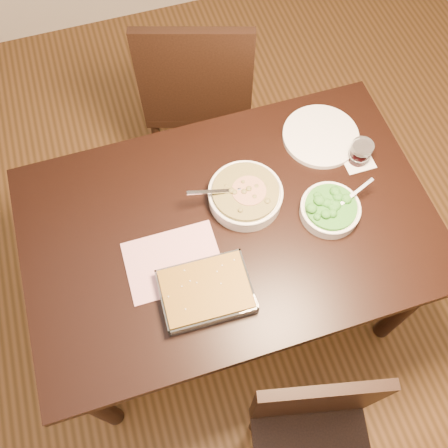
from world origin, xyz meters
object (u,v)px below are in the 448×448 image
object	(u,v)px
stew_bowl	(245,195)
chair_far	(198,88)
dinner_plate	(321,136)
wine_tumbler	(360,152)
broccoli_bowl	(330,209)
chair_near	(313,440)
baking_dish	(206,291)
table	(229,236)

from	to	relation	value
stew_bowl	chair_far	xyz separation A→B (m)	(0.02, 0.71, -0.23)
stew_bowl	dinner_plate	distance (m)	0.39
chair_far	wine_tumbler	bearing A→B (deg)	139.44
broccoli_bowl	chair_near	bearing A→B (deg)	-112.72
chair_far	baking_dish	bearing A→B (deg)	93.39
stew_bowl	dinner_plate	xyz separation A→B (m)	(0.35, 0.17, -0.03)
wine_tumbler	chair_far	distance (m)	0.83
chair_near	stew_bowl	bearing A→B (deg)	101.49
chair_near	chair_far	distance (m)	1.50
wine_tumbler	stew_bowl	bearing A→B (deg)	-175.24
broccoli_bowl	dinner_plate	world-z (taller)	broccoli_bowl
stew_bowl	broccoli_bowl	bearing A→B (deg)	-27.95
baking_dish	wine_tumbler	world-z (taller)	wine_tumbler
dinner_plate	chair_far	xyz separation A→B (m)	(-0.33, 0.54, -0.21)
dinner_plate	chair_far	world-z (taller)	chair_far
wine_tumbler	dinner_plate	xyz separation A→B (m)	(-0.09, 0.13, -0.04)
baking_dish	chair_far	size ratio (longest dim) A/B	0.29
broccoli_bowl	chair_near	world-z (taller)	chair_near
baking_dish	wine_tumbler	xyz separation A→B (m)	(0.67, 0.33, 0.02)
broccoli_bowl	wine_tumbler	distance (m)	0.26
broccoli_bowl	chair_far	bearing A→B (deg)	105.38
wine_tumbler	dinner_plate	size ratio (longest dim) A/B	0.31
baking_dish	wine_tumbler	size ratio (longest dim) A/B	3.32
stew_bowl	wine_tumbler	world-z (taller)	stew_bowl
table	chair_near	bearing A→B (deg)	-84.65
stew_bowl	chair_far	bearing A→B (deg)	87.99
chair_near	wine_tumbler	bearing A→B (deg)	73.45
chair_near	table	bearing A→B (deg)	107.88
table	chair_near	size ratio (longest dim) A/B	1.66
stew_bowl	chair_far	size ratio (longest dim) A/B	0.29
stew_bowl	chair_near	distance (m)	0.85
chair_far	broccoli_bowl	bearing A→B (deg)	122.92
chair_near	dinner_plate	bearing A→B (deg)	81.50
table	baking_dish	size ratio (longest dim) A/B	4.81
baking_dish	chair_near	xyz separation A→B (m)	(0.21, -0.50, -0.30)
stew_bowl	chair_far	distance (m)	0.75
wine_tumbler	chair_far	size ratio (longest dim) A/B	0.09
broccoli_bowl	wine_tumbler	bearing A→B (deg)	43.06
wine_tumbler	table	bearing A→B (deg)	-168.01
wine_tumbler	chair_far	bearing A→B (deg)	121.90
dinner_plate	stew_bowl	bearing A→B (deg)	-154.45
broccoli_bowl	baking_dish	size ratio (longest dim) A/B	0.79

